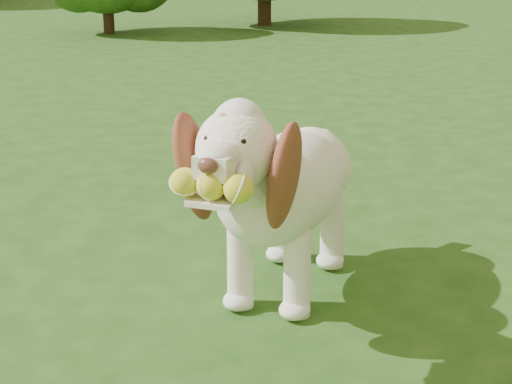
# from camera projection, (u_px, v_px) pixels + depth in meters

# --- Properties ---
(ground) EXTENTS (80.00, 80.00, 0.00)m
(ground) POSITION_uv_depth(u_px,v_px,m) (356.00, 340.00, 3.09)
(ground) COLOR #1C4012
(ground) RESTS_ON ground
(dog) EXTENTS (0.62, 1.38, 0.90)m
(dog) POSITION_uv_depth(u_px,v_px,m) (281.00, 183.00, 3.30)
(dog) COLOR white
(dog) RESTS_ON ground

